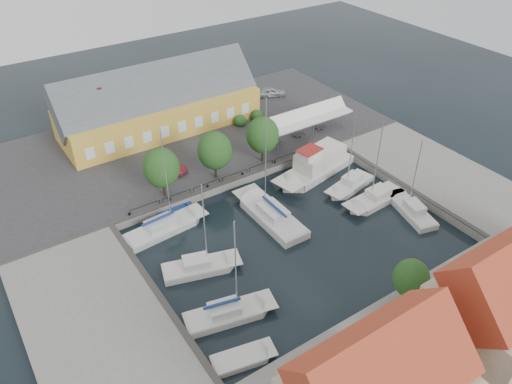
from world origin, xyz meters
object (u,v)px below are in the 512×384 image
at_px(east_boat_a, 350,186).
at_px(east_boat_c, 412,212).
at_px(car_silver, 271,92).
at_px(east_boat_b, 375,200).
at_px(launch_nw, 177,214).
at_px(center_sailboat, 271,216).
at_px(trawler, 316,166).
at_px(launch_sw, 242,359).
at_px(warehouse, 154,106).
at_px(west_boat_d, 228,315).
at_px(west_boat_c, 200,268).
at_px(tent_canopy, 306,118).
at_px(car_red, 169,166).
at_px(west_boat_a, 164,229).

height_order(east_boat_a, east_boat_c, east_boat_a).
height_order(car_silver, east_boat_b, east_boat_b).
xyz_separation_m(east_boat_c, launch_nw, (-22.69, 14.95, -0.17)).
relative_size(center_sailboat, east_boat_b, 1.31).
relative_size(trawler, launch_nw, 3.03).
bearing_deg(launch_sw, warehouse, 75.16).
xyz_separation_m(center_sailboat, east_boat_b, (12.36, -4.23, -0.10)).
relative_size(east_boat_a, launch_nw, 2.49).
xyz_separation_m(east_boat_b, west_boat_d, (-23.86, -5.44, 0.01)).
relative_size(west_boat_c, launch_sw, 1.89).
height_order(tent_canopy, launch_sw, tent_canopy).
relative_size(center_sailboat, east_boat_c, 1.53).
distance_m(east_boat_c, west_boat_d, 25.67).
distance_m(car_red, trawler, 18.85).
xyz_separation_m(tent_canopy, west_boat_a, (-25.39, -7.29, -3.41)).
bearing_deg(launch_sw, west_boat_d, 73.21).
height_order(east_boat_a, west_boat_a, west_boat_a).
relative_size(warehouse, west_boat_c, 2.63).
xyz_separation_m(car_red, center_sailboat, (5.82, -14.11, -1.41)).
relative_size(car_silver, car_red, 0.97).
relative_size(warehouse, west_boat_d, 2.50).
bearing_deg(center_sailboat, east_boat_c, -30.36).
height_order(car_red, launch_sw, car_red).
xyz_separation_m(warehouse, east_boat_b, (14.60, -30.15, -4.17)).
distance_m(car_red, east_boat_a, 22.87).
relative_size(east_boat_b, west_boat_c, 1.06).
height_order(trawler, launch_sw, trawler).
bearing_deg(west_boat_d, car_silver, 50.03).
bearing_deg(warehouse, car_red, -106.88).
distance_m(car_silver, east_boat_b, 30.29).
xyz_separation_m(center_sailboat, launch_sw, (-12.89, -14.30, -0.27)).
xyz_separation_m(launch_sw, launch_nw, (4.35, 20.97, -0.00)).
height_order(center_sailboat, west_boat_d, center_sailboat).
distance_m(trawler, west_boat_d, 26.18).
relative_size(tent_canopy, trawler, 1.08).
height_order(car_red, west_boat_c, west_boat_c).
bearing_deg(warehouse, east_boat_b, -64.16).
bearing_deg(launch_sw, launch_nw, 78.29).
distance_m(east_boat_a, launch_nw, 21.55).
distance_m(trawler, west_boat_c, 22.48).
bearing_deg(launch_sw, car_silver, 52.20).
xyz_separation_m(west_boat_c, launch_nw, (2.19, 9.57, -0.17)).
height_order(tent_canopy, east_boat_c, east_boat_c).
height_order(west_boat_c, launch_sw, west_boat_c).
distance_m(west_boat_a, west_boat_d, 14.45).
distance_m(east_boat_c, launch_nw, 27.17).
bearing_deg(tent_canopy, launch_sw, -135.95).
bearing_deg(car_silver, tent_canopy, -171.74).
bearing_deg(warehouse, west_boat_d, -104.58).
distance_m(east_boat_b, west_boat_d, 24.47).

